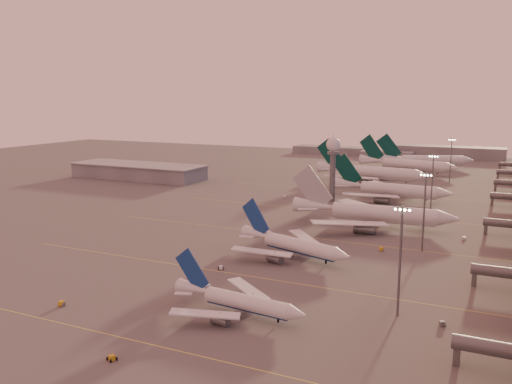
% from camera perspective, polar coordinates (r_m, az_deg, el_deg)
% --- Properties ---
extents(ground, '(700.00, 700.00, 0.00)m').
position_cam_1_polar(ground, '(147.98, -8.25, -9.00)').
color(ground, '#4C4A4A').
rests_on(ground, ground).
extents(taxiway_markings, '(180.00, 185.25, 0.02)m').
position_cam_1_polar(taxiway_markings, '(185.01, 9.41, -5.12)').
color(taxiway_markings, '#D6CC4B').
rests_on(taxiway_markings, ground).
extents(hangar, '(82.00, 27.00, 8.50)m').
position_cam_1_polar(hangar, '(326.72, -12.27, 2.18)').
color(hangar, slate).
rests_on(hangar, ground).
extents(radar_tower, '(6.40, 6.40, 31.10)m').
position_cam_1_polar(radar_tower, '(248.57, 8.10, 3.73)').
color(radar_tower, '#595C61').
rests_on(radar_tower, ground).
extents(mast_a, '(3.60, 0.56, 25.00)m').
position_cam_1_polar(mast_a, '(122.68, 14.94, -6.56)').
color(mast_a, '#595C61').
rests_on(mast_a, ground).
extents(mast_b, '(3.60, 0.56, 25.00)m').
position_cam_1_polar(mast_b, '(175.96, 17.29, -1.64)').
color(mast_b, '#595C61').
rests_on(mast_b, ground).
extents(mast_c, '(3.60, 0.56, 25.00)m').
position_cam_1_polar(mast_c, '(230.32, 18.05, 1.02)').
color(mast_c, '#595C61').
rests_on(mast_c, ground).
extents(mast_d, '(3.60, 0.56, 25.00)m').
position_cam_1_polar(mast_d, '(319.28, 19.83, 3.33)').
color(mast_d, '#595C61').
rests_on(mast_d, ground).
extents(distant_horizon, '(165.00, 37.50, 9.00)m').
position_cam_1_polar(distant_horizon, '(449.73, 15.61, 4.11)').
color(distant_horizon, slate).
rests_on(distant_horizon, ground).
extents(narrowbody_near, '(34.20, 27.19, 13.37)m').
position_cam_1_polar(narrowbody_near, '(122.90, -1.91, -11.62)').
color(narrowbody_near, silver).
rests_on(narrowbody_near, ground).
extents(narrowbody_mid, '(39.93, 31.37, 16.09)m').
position_cam_1_polar(narrowbody_mid, '(164.43, 3.89, -5.77)').
color(narrowbody_mid, silver).
rests_on(narrowbody_mid, ground).
extents(widebody_white, '(61.92, 49.52, 21.77)m').
position_cam_1_polar(widebody_white, '(206.14, 12.21, -2.56)').
color(widebody_white, silver).
rests_on(widebody_white, ground).
extents(greentail_a, '(56.93, 45.84, 20.67)m').
position_cam_1_polar(greentail_a, '(260.78, 13.96, -0.01)').
color(greentail_a, silver).
rests_on(greentail_a, ground).
extents(greentail_b, '(65.83, 52.93, 23.93)m').
position_cam_1_polar(greentail_b, '(310.52, 12.08, 1.76)').
color(greentail_b, silver).
rests_on(greentail_b, ground).
extents(greentail_c, '(64.09, 51.23, 23.57)m').
position_cam_1_polar(greentail_c, '(351.81, 15.62, 2.57)').
color(greentail_c, silver).
rests_on(greentail_c, ground).
extents(greentail_d, '(61.75, 49.04, 23.32)m').
position_cam_1_polar(greentail_d, '(379.93, 17.39, 3.01)').
color(greentail_d, silver).
rests_on(greentail_d, ground).
extents(gsv_truck_a, '(6.16, 2.50, 2.45)m').
position_cam_1_polar(gsv_truck_a, '(135.48, -19.65, -10.78)').
color(gsv_truck_a, gold).
rests_on(gsv_truck_a, ground).
extents(gsv_tug_near, '(3.06, 3.89, 0.97)m').
position_cam_1_polar(gsv_tug_near, '(107.73, -14.93, -16.54)').
color(gsv_tug_near, gold).
rests_on(gsv_tug_near, ground).
extents(gsv_catering_a, '(5.69, 4.47, 4.28)m').
position_cam_1_polar(gsv_catering_a, '(124.00, 19.15, -12.29)').
color(gsv_catering_a, '#56595B').
rests_on(gsv_catering_a, ground).
extents(gsv_tug_mid, '(3.53, 4.06, 0.99)m').
position_cam_1_polar(gsv_tug_mid, '(153.73, -3.73, -7.98)').
color(gsv_tug_mid, white).
rests_on(gsv_tug_mid, ground).
extents(gsv_truck_b, '(6.08, 2.95, 2.35)m').
position_cam_1_polar(gsv_truck_b, '(175.52, 13.21, -5.69)').
color(gsv_truck_b, gold).
rests_on(gsv_truck_b, ground).
extents(gsv_truck_c, '(6.42, 3.91, 2.44)m').
position_cam_1_polar(gsv_truck_c, '(198.06, 0.28, -3.59)').
color(gsv_truck_c, gold).
rests_on(gsv_truck_c, ground).
extents(gsv_catering_b, '(4.79, 2.34, 3.91)m').
position_cam_1_polar(gsv_catering_b, '(197.18, 21.14, -4.14)').
color(gsv_catering_b, white).
rests_on(gsv_catering_b, ground).
extents(gsv_tug_far, '(2.45, 3.57, 0.95)m').
position_cam_1_polar(gsv_tug_far, '(236.40, 8.34, -1.63)').
color(gsv_tug_far, white).
rests_on(gsv_tug_far, ground).
extents(gsv_truck_d, '(3.61, 5.99, 2.28)m').
position_cam_1_polar(gsv_truck_d, '(259.11, 3.04, -0.35)').
color(gsv_truck_d, white).
rests_on(gsv_truck_d, ground).
extents(gsv_tug_hangar, '(3.16, 1.98, 0.88)m').
position_cam_1_polar(gsv_tug_hangar, '(274.50, 16.09, -0.29)').
color(gsv_tug_hangar, gold).
rests_on(gsv_tug_hangar, ground).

